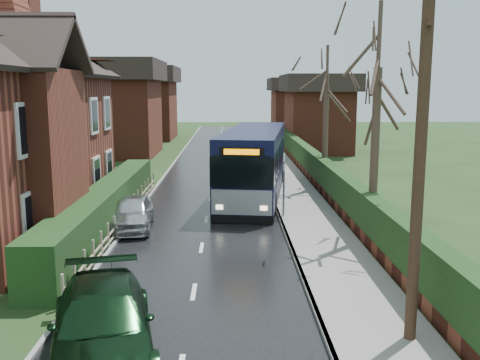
{
  "coord_description": "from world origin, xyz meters",
  "views": [
    {
      "loc": [
        0.97,
        -15.58,
        5.4
      ],
      "look_at": [
        1.38,
        5.26,
        1.8
      ],
      "focal_mm": 40.0,
      "sensor_mm": 36.0,
      "label": 1
    }
  ],
  "objects_px": {
    "car_green": "(103,324)",
    "bus_stop_sign": "(284,176)",
    "car_silver": "(132,213)",
    "telegraph_pole": "(419,179)",
    "bus": "(254,164)"
  },
  "relations": [
    {
      "from": "bus",
      "to": "car_green",
      "type": "bearing_deg",
      "value": -95.45
    },
    {
      "from": "bus",
      "to": "telegraph_pole",
      "type": "height_order",
      "value": "telegraph_pole"
    },
    {
      "from": "car_silver",
      "to": "bus_stop_sign",
      "type": "distance_m",
      "value": 6.28
    },
    {
      "from": "bus",
      "to": "car_silver",
      "type": "relative_size",
      "value": 3.03
    },
    {
      "from": "bus_stop_sign",
      "to": "car_green",
      "type": "bearing_deg",
      "value": -104.34
    },
    {
      "from": "bus",
      "to": "bus_stop_sign",
      "type": "bearing_deg",
      "value": -69.87
    },
    {
      "from": "car_green",
      "to": "bus_stop_sign",
      "type": "distance_m",
      "value": 12.46
    },
    {
      "from": "bus_stop_sign",
      "to": "telegraph_pole",
      "type": "relative_size",
      "value": 0.4
    },
    {
      "from": "bus",
      "to": "telegraph_pole",
      "type": "bearing_deg",
      "value": -72.68
    },
    {
      "from": "car_green",
      "to": "telegraph_pole",
      "type": "xyz_separation_m",
      "value": [
        6.4,
        0.44,
        2.88
      ]
    },
    {
      "from": "car_green",
      "to": "telegraph_pole",
      "type": "bearing_deg",
      "value": -9.11
    },
    {
      "from": "car_green",
      "to": "bus_stop_sign",
      "type": "height_order",
      "value": "bus_stop_sign"
    },
    {
      "from": "telegraph_pole",
      "to": "car_silver",
      "type": "bearing_deg",
      "value": 141.52
    },
    {
      "from": "car_silver",
      "to": "bus",
      "type": "bearing_deg",
      "value": 45.6
    },
    {
      "from": "bus_stop_sign",
      "to": "telegraph_pole",
      "type": "height_order",
      "value": "telegraph_pole"
    }
  ]
}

